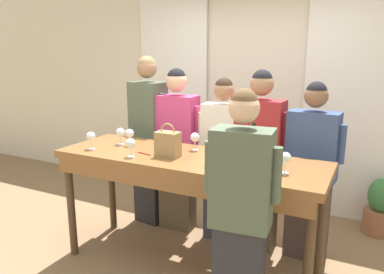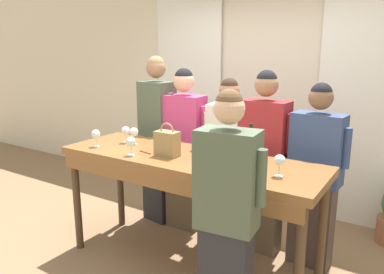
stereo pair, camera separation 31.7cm
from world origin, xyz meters
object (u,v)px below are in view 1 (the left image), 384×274
guest_navy_coat (310,171)px  host_pouring (241,216)px  guest_cream_sweater (223,158)px  tasting_bar (187,169)px  guest_pink_top (177,149)px  guest_striped_shirt (259,159)px  wine_glass_back_left (285,158)px  wine_bottle (253,148)px  wine_glass_front_mid (120,133)px  potted_plant (379,209)px  wine_glass_front_left (130,134)px  handbag (168,144)px  guest_olive_jacket (149,139)px  wine_glass_center_right (91,137)px  wine_glass_center_left (258,142)px  wine_glass_center_mid (195,138)px  wine_glass_front_right (131,144)px

guest_navy_coat → host_pouring: host_pouring is taller
guest_cream_sweater → host_pouring: 1.36m
tasting_bar → guest_pink_top: guest_pink_top is taller
tasting_bar → guest_navy_coat: size_ratio=1.40×
guest_striped_shirt → wine_glass_back_left: bearing=-60.7°
tasting_bar → guest_navy_coat: bearing=36.1°
wine_glass_back_left → host_pouring: bearing=-108.0°
tasting_bar → guest_striped_shirt: bearing=57.2°
guest_navy_coat → wine_glass_back_left: bearing=-95.9°
wine_bottle → wine_glass_front_mid: bearing=179.6°
host_pouring → potted_plant: bearing=67.6°
wine_glass_front_left → potted_plant: wine_glass_front_left is taller
host_pouring → potted_plant: 2.28m
handbag → host_pouring: bearing=-30.6°
guest_olive_jacket → host_pouring: size_ratio=1.09×
wine_glass_back_left → potted_plant: (0.68, 1.55, -0.87)m
handbag → wine_glass_center_right: 0.74m
wine_glass_front_mid → guest_striped_shirt: (1.17, 0.57, -0.25)m
wine_glass_front_left → guest_olive_jacket: (-0.17, 0.57, -0.19)m
wine_glass_center_right → guest_olive_jacket: 0.85m
wine_glass_front_mid → host_pouring: 1.58m
wine_bottle → wine_glass_back_left: bearing=-26.2°
wine_glass_center_left → wine_glass_center_right: bearing=-160.3°
wine_glass_front_left → guest_navy_coat: bearing=20.2°
tasting_bar → wine_glass_center_left: size_ratio=14.41×
wine_glass_center_mid → guest_pink_top: size_ratio=0.09×
wine_glass_center_left → guest_navy_coat: (0.39, 0.33, -0.30)m
guest_navy_coat → host_pouring: bearing=-100.9°
wine_glass_center_mid → tasting_bar: bearing=-81.4°
wine_bottle → guest_striped_shirt: guest_striped_shirt is taller
wine_bottle → guest_olive_jacket: size_ratio=0.18×
handbag → guest_olive_jacket: guest_olive_jacket is taller
wine_glass_front_right → guest_pink_top: bearing=93.0°
wine_glass_center_mid → wine_glass_front_left: bearing=-168.2°
handbag → wine_glass_front_right: 0.31m
wine_glass_center_left → host_pouring: bearing=-79.7°
wine_glass_front_mid → wine_glass_center_right: size_ratio=1.00×
wine_glass_center_mid → guest_cream_sweater: 0.54m
wine_glass_front_left → wine_bottle: bearing=-0.5°
guest_pink_top → host_pouring: guest_pink_top is taller
handbag → guest_olive_jacket: bearing=132.6°
wine_glass_front_left → wine_glass_center_right: 0.35m
guest_pink_top → guest_navy_coat: bearing=-0.0°
wine_glass_front_left → potted_plant: size_ratio=0.26×
guest_striped_shirt → wine_glass_front_right: bearing=-133.8°
wine_glass_front_left → wine_glass_center_left: 1.18m
wine_glass_center_right → guest_cream_sweater: bearing=41.6°
wine_glass_center_left → guest_navy_coat: 0.60m
wine_bottle → wine_glass_center_mid: wine_bottle is taller
wine_glass_front_right → guest_olive_jacket: guest_olive_jacket is taller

